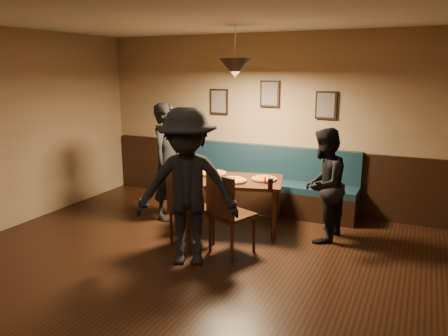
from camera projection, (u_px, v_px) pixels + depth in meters
name	position (u px, v px, depth m)	size (l,w,h in m)	color
floor	(149.00, 302.00, 4.25)	(7.00, 7.00, 0.00)	black
ceiling	(136.00, 0.00, 3.63)	(7.00, 7.00, 0.00)	silver
wall_back	(270.00, 122.00, 7.03)	(6.00, 6.00, 0.00)	#8C704F
wainscot	(268.00, 176.00, 7.20)	(5.88, 0.06, 1.00)	black
booth_bench	(262.00, 180.00, 6.97)	(3.00, 0.60, 1.00)	#0F232D
picture_left	(219.00, 101.00, 7.31)	(0.32, 0.04, 0.42)	black
picture_center	(270.00, 94.00, 6.90)	(0.32, 0.04, 0.42)	black
picture_right	(326.00, 105.00, 6.57)	(0.32, 0.04, 0.42)	black
pendant_lamp	(235.00, 68.00, 5.78)	(0.44, 0.44, 0.25)	black
dining_table	(234.00, 203.00, 6.20)	(1.34, 0.86, 0.72)	black
chair_near_left	(192.00, 207.00, 5.55)	(0.45, 0.45, 1.02)	black
chair_near_right	(232.00, 213.00, 5.31)	(0.45, 0.45, 1.02)	#33130E
diner_left	(168.00, 162.00, 6.50)	(0.64, 0.42, 1.76)	black
diner_right	(324.00, 185.00, 5.66)	(0.73, 0.57, 1.50)	black
diner_front	(187.00, 188.00, 4.95)	(1.18, 0.68, 1.83)	black
pizza_a	(213.00, 173.00, 6.38)	(0.39, 0.39, 0.04)	#C66725
pizza_b	(233.00, 180.00, 5.98)	(0.37, 0.37, 0.04)	orange
pizza_c	(264.00, 179.00, 6.06)	(0.35, 0.35, 0.04)	orange
soda_glass	(270.00, 184.00, 5.58)	(0.07, 0.07, 0.15)	black
tabasco_bottle	(265.00, 180.00, 5.87)	(0.03, 0.03, 0.11)	#A50515
napkin_a	(206.00, 172.00, 6.54)	(0.13, 0.13, 0.01)	#1E711F
napkin_b	(187.00, 179.00, 6.11)	(0.14, 0.14, 0.01)	#227F2E
cutlery_set	(219.00, 185.00, 5.79)	(0.02, 0.18, 0.00)	#B9B8BD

